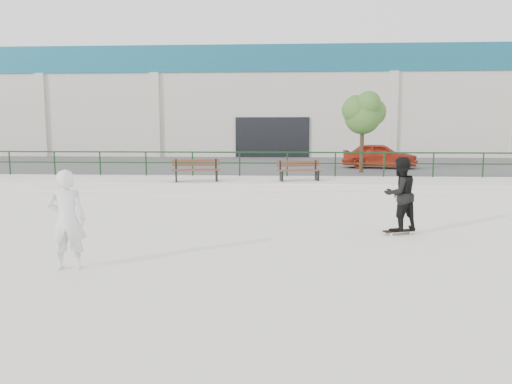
# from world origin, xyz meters

# --- Properties ---
(ground) EXTENTS (120.00, 120.00, 0.00)m
(ground) POSITION_xyz_m (0.00, 0.00, 0.00)
(ground) COLOR white
(ground) RESTS_ON ground
(ledge) EXTENTS (30.00, 3.00, 0.50)m
(ledge) POSITION_xyz_m (0.00, 9.50, 0.25)
(ledge) COLOR #B0AAA1
(ledge) RESTS_ON ground
(parking_strip) EXTENTS (60.00, 14.00, 0.50)m
(parking_strip) POSITION_xyz_m (0.00, 18.00, 0.25)
(parking_strip) COLOR #3E3E3E
(parking_strip) RESTS_ON ground
(railing) EXTENTS (28.00, 0.06, 1.03)m
(railing) POSITION_xyz_m (-0.00, 10.80, 1.24)
(railing) COLOR #133618
(railing) RESTS_ON ledge
(commercial_building) EXTENTS (44.20, 16.33, 8.00)m
(commercial_building) POSITION_xyz_m (-0.00, 31.99, 4.58)
(commercial_building) COLOR beige
(commercial_building) RESTS_ON ground
(bench_left) EXTENTS (1.89, 0.89, 0.84)m
(bench_left) POSITION_xyz_m (-2.45, 8.66, 0.92)
(bench_left) COLOR #4F2A1B
(bench_left) RESTS_ON ledge
(bench_right) EXTENTS (1.75, 0.83, 0.78)m
(bench_right) POSITION_xyz_m (1.45, 9.11, 0.88)
(bench_right) COLOR #4F2A1B
(bench_right) RESTS_ON ledge
(tree) EXTENTS (2.04, 1.81, 3.62)m
(tree) POSITION_xyz_m (4.38, 12.73, 3.22)
(tree) COLOR #403220
(tree) RESTS_ON parking_strip
(red_car) EXTENTS (3.89, 2.09, 1.26)m
(red_car) POSITION_xyz_m (5.64, 15.29, 1.13)
(red_car) COLOR #A02413
(red_car) RESTS_ON parking_strip
(skateboard) EXTENTS (0.80, 0.45, 0.09)m
(skateboard) POSITION_xyz_m (3.67, 1.88, 0.07)
(skateboard) COLOR black
(skateboard) RESTS_ON ground
(standing_skater) EXTENTS (1.07, 0.98, 1.77)m
(standing_skater) POSITION_xyz_m (3.67, 1.88, 0.98)
(standing_skater) COLOR black
(standing_skater) RESTS_ON skateboard
(seated_skater) EXTENTS (0.73, 0.55, 1.82)m
(seated_skater) POSITION_xyz_m (-2.96, -1.48, 0.91)
(seated_skater) COLOR silver
(seated_skater) RESTS_ON ground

